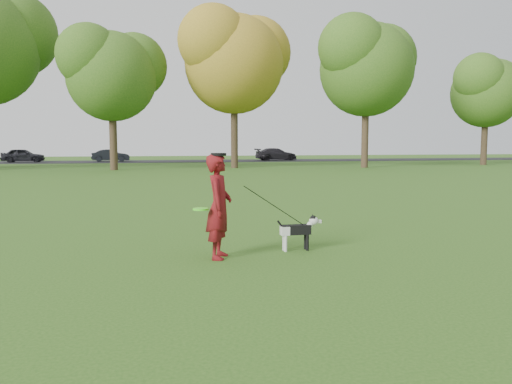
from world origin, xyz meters
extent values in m
plane|color=#285116|center=(0.00, 0.00, 0.00)|extent=(120.00, 120.00, 0.00)
cube|color=black|center=(0.00, 40.00, 0.01)|extent=(120.00, 7.00, 0.02)
imported|color=#610D14|center=(-0.90, -0.31, 0.78)|extent=(0.53, 0.66, 1.56)
cube|color=black|center=(0.37, -0.05, 0.34)|extent=(0.48, 0.15, 0.16)
cube|color=silver|center=(0.19, -0.05, 0.33)|extent=(0.13, 0.15, 0.14)
cylinder|color=silver|center=(0.19, -0.10, 0.13)|extent=(0.05, 0.05, 0.26)
cylinder|color=silver|center=(0.19, 0.00, 0.13)|extent=(0.05, 0.05, 0.26)
cylinder|color=black|center=(0.55, -0.10, 0.13)|extent=(0.05, 0.05, 0.26)
cylinder|color=black|center=(0.55, 0.00, 0.13)|extent=(0.05, 0.05, 0.26)
cylinder|color=silver|center=(0.59, -0.05, 0.38)|extent=(0.16, 0.10, 0.17)
sphere|color=silver|center=(0.67, -0.05, 0.47)|extent=(0.15, 0.15, 0.15)
sphere|color=black|center=(0.67, -0.05, 0.50)|extent=(0.11, 0.11, 0.11)
cube|color=silver|center=(0.75, -0.05, 0.46)|extent=(0.10, 0.06, 0.05)
sphere|color=black|center=(0.80, -0.05, 0.46)|extent=(0.03, 0.03, 0.03)
cone|color=black|center=(0.67, -0.09, 0.54)|extent=(0.05, 0.05, 0.06)
cone|color=black|center=(0.67, -0.01, 0.54)|extent=(0.05, 0.05, 0.06)
cylinder|color=black|center=(0.15, -0.05, 0.39)|extent=(0.16, 0.03, 0.22)
cylinder|color=black|center=(0.54, -0.05, 0.38)|extent=(0.10, 0.10, 0.02)
imported|color=black|center=(-12.65, 40.00, 0.63)|extent=(3.62, 1.54, 1.22)
imported|color=black|center=(-5.18, 40.00, 0.58)|extent=(3.42, 1.34, 1.11)
imported|color=black|center=(10.51, 40.00, 0.62)|extent=(4.26, 2.02, 1.20)
cylinder|color=#4AFF20|center=(-1.18, -0.41, 0.76)|extent=(0.23, 0.23, 0.02)
cylinder|color=black|center=(-0.90, -0.31, 1.55)|extent=(0.23, 0.23, 0.04)
cylinder|color=#38281C|center=(-4.00, 25.50, 2.10)|extent=(0.48, 0.48, 4.20)
sphere|color=#426B1E|center=(-4.00, 25.50, 6.44)|extent=(5.60, 5.60, 5.60)
cylinder|color=#38281C|center=(4.00, 26.50, 2.52)|extent=(0.48, 0.48, 5.04)
sphere|color=#A58426|center=(4.00, 26.50, 7.73)|extent=(6.72, 6.72, 6.72)
cylinder|color=#38281C|center=(13.00, 25.00, 2.42)|extent=(0.48, 0.48, 4.83)
sphere|color=#426B1E|center=(13.00, 25.00, 7.41)|extent=(6.44, 6.44, 6.44)
cylinder|color=#38281C|center=(24.00, 27.00, 1.99)|extent=(0.48, 0.48, 3.99)
sphere|color=#426B1E|center=(24.00, 27.00, 6.12)|extent=(5.32, 5.32, 5.32)
camera|label=1|loc=(-1.93, -7.60, 1.72)|focal=35.00mm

